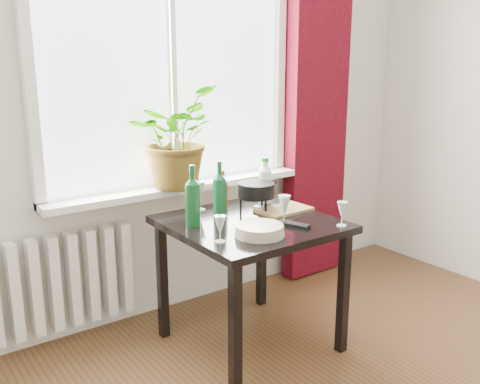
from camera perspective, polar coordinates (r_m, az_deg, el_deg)
window at (r=3.30m, az=-7.43°, el=13.93°), size 1.72×0.08×1.62m
windowsill at (r=3.34m, az=-6.43°, el=0.52°), size 1.72×0.20×0.04m
curtain at (r=3.90m, az=8.24°, el=9.46°), size 0.50×0.12×2.56m
radiator at (r=3.22m, az=-18.29°, el=-8.98°), size 0.80×0.10×0.55m
table at (r=2.95m, az=1.15°, el=-4.79°), size 0.85×0.85×0.74m
potted_plant at (r=3.21m, az=-7.03°, el=5.83°), size 0.72×0.71×0.61m
wine_bottle_left at (r=2.81m, az=-5.09°, el=-0.34°), size 0.08×0.08×0.33m
wine_bottle_right at (r=2.97m, az=-2.18°, el=0.36°), size 0.08×0.08×0.32m
bottle_amber at (r=3.12m, az=-1.86°, el=0.26°), size 0.06×0.06×0.24m
cleaning_bottle at (r=3.25m, az=2.67°, el=1.26°), size 0.10×0.10×0.28m
wineglass_front_right at (r=2.85m, az=4.73°, el=-1.91°), size 0.07×0.07×0.16m
wineglass_far_right at (r=2.87m, az=10.83°, el=-2.30°), size 0.07×0.07×0.14m
wineglass_back_center at (r=3.17m, az=2.06°, el=-0.17°), size 0.09×0.09×0.17m
wineglass_back_left at (r=3.11m, az=-4.36°, el=-0.38°), size 0.09×0.09×0.18m
wineglass_front_left at (r=2.57m, az=-2.13°, el=-3.95°), size 0.07×0.07×0.14m
plate_stack at (r=2.68m, az=2.09°, el=-4.10°), size 0.26×0.26×0.05m
fondue_pot at (r=3.10m, az=1.73°, el=-0.51°), size 0.27×0.24×0.16m
tv_remote at (r=2.84m, az=5.68°, el=-3.48°), size 0.11×0.19×0.02m
cutting_board at (r=3.11m, az=4.70°, el=-1.89°), size 0.31×0.21×0.02m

